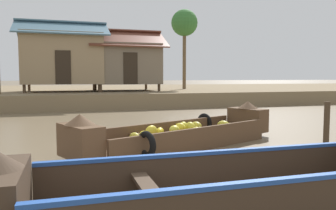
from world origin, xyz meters
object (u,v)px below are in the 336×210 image
at_px(palm_tree_mid, 184,24).
at_px(mooring_post, 327,123).
at_px(viewer_boat, 227,187).
at_px(banana_boat, 182,134).
at_px(stilt_house_left, 63,58).
at_px(stilt_house_mid_left, 125,63).

distance_m(palm_tree_mid, mooring_post, 16.67).
bearing_deg(palm_tree_mid, viewer_boat, -108.70).
height_order(banana_boat, viewer_boat, banana_boat).
distance_m(viewer_boat, mooring_post, 5.28).
distance_m(banana_boat, palm_tree_mid, 16.87).
bearing_deg(stilt_house_left, banana_boat, -79.26).
xyz_separation_m(banana_boat, palm_tree_mid, (5.62, 15.10, 4.98)).
relative_size(stilt_house_left, mooring_post, 4.88).
xyz_separation_m(viewer_boat, stilt_house_mid_left, (1.90, 17.24, 2.18)).
relative_size(banana_boat, stilt_house_mid_left, 1.21).
bearing_deg(stilt_house_left, mooring_post, -66.73).
relative_size(banana_boat, viewer_boat, 0.97).
xyz_separation_m(banana_boat, stilt_house_left, (-2.52, 13.27, 2.42)).
height_order(stilt_house_left, palm_tree_mid, palm_tree_mid).
distance_m(stilt_house_mid_left, mooring_post, 14.49).
xyz_separation_m(stilt_house_left, mooring_post, (6.02, -14.00, -2.21)).
distance_m(viewer_boat, palm_tree_mid, 20.59).
bearing_deg(mooring_post, palm_tree_mid, 82.38).
distance_m(viewer_boat, stilt_house_left, 17.34).
height_order(palm_tree_mid, mooring_post, palm_tree_mid).
relative_size(viewer_boat, stilt_house_mid_left, 1.25).
height_order(stilt_house_left, stilt_house_mid_left, stilt_house_left).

